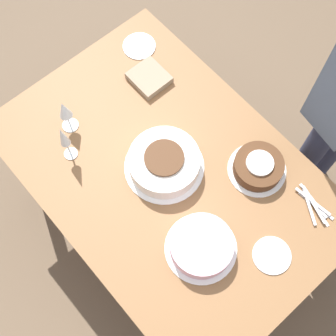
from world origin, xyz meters
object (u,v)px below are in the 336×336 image
(wine_glass_near, at_px, (65,111))
(wine_glass_far, at_px, (64,138))
(cake_front_chocolate, at_px, (258,167))
(cake_back_decorated, at_px, (201,246))
(cake_center_white, at_px, (164,163))

(wine_glass_near, distance_m, wine_glass_far, 0.14)
(cake_front_chocolate, bearing_deg, wine_glass_far, 43.44)
(cake_back_decorated, bearing_deg, cake_front_chocolate, -77.41)
(cake_front_chocolate, xyz_separation_m, wine_glass_near, (0.68, 0.46, 0.09))
(cake_back_decorated, xyz_separation_m, wine_glass_near, (0.77, 0.06, 0.09))
(cake_back_decorated, distance_m, wine_glass_near, 0.77)
(wine_glass_near, bearing_deg, cake_back_decorated, -175.57)
(cake_center_white, xyz_separation_m, wine_glass_far, (0.30, 0.26, 0.11))
(cake_center_white, relative_size, wine_glass_far, 1.47)
(cake_front_chocolate, bearing_deg, cake_center_white, 46.72)
(cake_front_chocolate, distance_m, wine_glass_near, 0.82)
(cake_center_white, relative_size, wine_glass_near, 1.79)
(wine_glass_near, xyz_separation_m, wine_glass_far, (-0.11, 0.08, 0.03))
(cake_front_chocolate, relative_size, cake_back_decorated, 0.86)
(cake_front_chocolate, bearing_deg, cake_back_decorated, 102.59)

